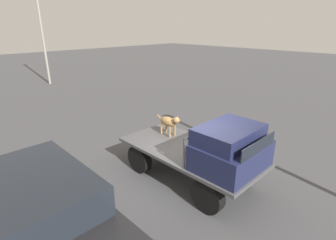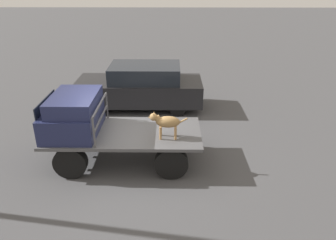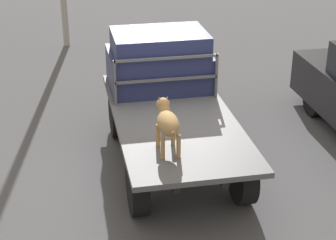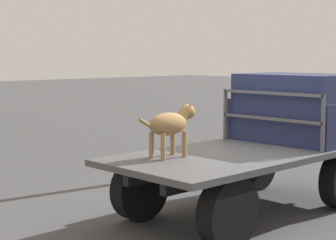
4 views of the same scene
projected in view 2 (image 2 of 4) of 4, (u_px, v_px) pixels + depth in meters
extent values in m
plane|color=#474749|center=(126.00, 161.00, 8.74)|extent=(80.00, 80.00, 0.00)
cylinder|color=black|center=(70.00, 162.00, 7.89)|extent=(0.81, 0.24, 0.81)
cylinder|color=black|center=(85.00, 134.00, 9.26)|extent=(0.81, 0.24, 0.81)
cylinder|color=black|center=(171.00, 163.00, 7.87)|extent=(0.81, 0.24, 0.81)
cylinder|color=black|center=(171.00, 135.00, 9.24)|extent=(0.81, 0.24, 0.81)
cube|color=black|center=(123.00, 143.00, 8.15)|extent=(3.61, 0.10, 0.18)
cube|color=black|center=(126.00, 132.00, 8.73)|extent=(3.61, 0.10, 0.18)
cube|color=#4C4C4F|center=(124.00, 133.00, 8.39)|extent=(3.93, 1.83, 0.08)
cube|color=#1E2347|center=(73.00, 120.00, 8.26)|extent=(1.29, 1.71, 0.62)
cube|color=#1E2347|center=(75.00, 102.00, 8.05)|extent=(1.10, 1.57, 0.38)
cube|color=black|center=(45.00, 104.00, 8.08)|extent=(0.02, 1.40, 0.28)
cube|color=#4C4C4F|center=(94.00, 133.00, 7.46)|extent=(0.04, 0.04, 0.76)
cube|color=#4C4C4F|center=(107.00, 105.00, 8.98)|extent=(0.04, 0.04, 0.76)
cube|color=#4C4C4F|center=(100.00, 105.00, 8.07)|extent=(0.04, 1.67, 0.04)
cube|color=#4C4C4F|center=(101.00, 118.00, 8.22)|extent=(0.04, 1.67, 0.04)
cylinder|color=#9E7547|center=(160.00, 133.00, 7.92)|extent=(0.06, 0.06, 0.33)
cylinder|color=#9E7547|center=(161.00, 129.00, 8.11)|extent=(0.06, 0.06, 0.33)
cylinder|color=#9E7547|center=(175.00, 133.00, 7.91)|extent=(0.06, 0.06, 0.33)
cylinder|color=#9E7547|center=(175.00, 129.00, 8.11)|extent=(0.06, 0.06, 0.33)
ellipsoid|color=olive|center=(168.00, 122.00, 7.91)|extent=(0.59, 0.28, 0.28)
sphere|color=#9E7547|center=(161.00, 124.00, 7.93)|extent=(0.13, 0.13, 0.13)
cylinder|color=olive|center=(158.00, 119.00, 7.88)|extent=(0.20, 0.16, 0.19)
sphere|color=olive|center=(153.00, 117.00, 7.86)|extent=(0.19, 0.19, 0.19)
cone|color=#9E7547|center=(150.00, 117.00, 7.86)|extent=(0.10, 0.10, 0.10)
cone|color=olive|center=(154.00, 115.00, 7.78)|extent=(0.06, 0.08, 0.10)
cone|color=olive|center=(154.00, 113.00, 7.87)|extent=(0.06, 0.08, 0.10)
cylinder|color=olive|center=(182.00, 121.00, 7.89)|extent=(0.25, 0.04, 0.17)
cylinder|color=black|center=(98.00, 107.00, 11.37)|extent=(0.60, 0.20, 0.60)
cylinder|color=black|center=(106.00, 92.00, 12.76)|extent=(0.60, 0.20, 0.60)
cylinder|color=black|center=(178.00, 107.00, 11.34)|extent=(0.60, 0.20, 0.60)
cylinder|color=black|center=(177.00, 93.00, 12.73)|extent=(0.60, 0.20, 0.60)
cube|color=black|center=(139.00, 91.00, 11.91)|extent=(4.49, 1.81, 0.78)
cube|color=#1E232B|center=(145.00, 73.00, 11.63)|extent=(2.47, 1.63, 0.56)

